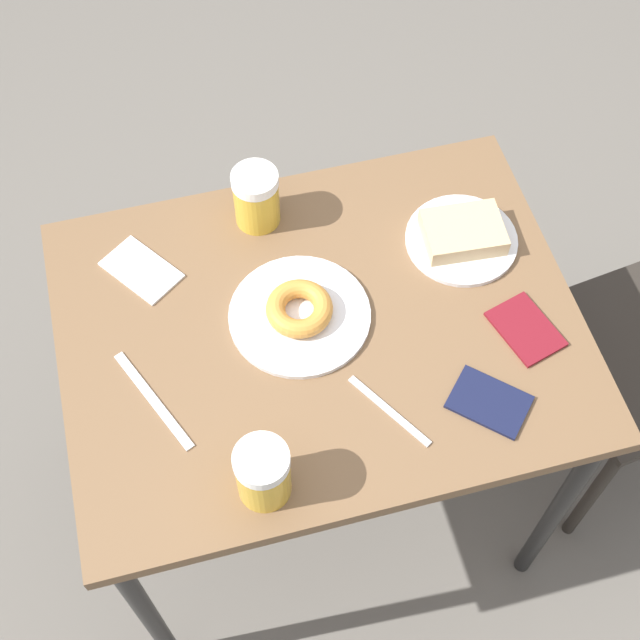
{
  "coord_description": "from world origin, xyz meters",
  "views": [
    {
      "loc": [
        0.78,
        -0.2,
        2.1
      ],
      "look_at": [
        0.0,
        0.0,
        0.79
      ],
      "focal_mm": 50.0,
      "sensor_mm": 36.0,
      "label": 1
    }
  ],
  "objects_px": {
    "passport_far_edge": "(526,329)",
    "passport_near_edge": "(489,402)",
    "fork": "(389,411)",
    "knife": "(153,400)",
    "plate_with_donut": "(300,312)",
    "beer_mug_center": "(263,473)",
    "plate_with_cake": "(462,236)",
    "napkin_folded": "(141,270)",
    "beer_mug_left": "(256,198)"
  },
  "relations": [
    {
      "from": "plate_with_cake",
      "to": "fork",
      "type": "xyz_separation_m",
      "value": [
        0.3,
        -0.23,
        -0.02
      ]
    },
    {
      "from": "beer_mug_center",
      "to": "passport_far_edge",
      "type": "bearing_deg",
      "value": 108.48
    },
    {
      "from": "plate_with_cake",
      "to": "passport_near_edge",
      "type": "xyz_separation_m",
      "value": [
        0.33,
        -0.07,
        -0.01
      ]
    },
    {
      "from": "plate_with_donut",
      "to": "napkin_folded",
      "type": "relative_size",
      "value": 1.54
    },
    {
      "from": "plate_with_cake",
      "to": "passport_far_edge",
      "type": "bearing_deg",
      "value": 11.96
    },
    {
      "from": "beer_mug_left",
      "to": "fork",
      "type": "distance_m",
      "value": 0.47
    },
    {
      "from": "plate_with_cake",
      "to": "fork",
      "type": "relative_size",
      "value": 1.34
    },
    {
      "from": "fork",
      "to": "passport_near_edge",
      "type": "xyz_separation_m",
      "value": [
        0.03,
        0.16,
        0.0
      ]
    },
    {
      "from": "beer_mug_center",
      "to": "passport_near_edge",
      "type": "height_order",
      "value": "beer_mug_center"
    },
    {
      "from": "knife",
      "to": "plate_with_donut",
      "type": "bearing_deg",
      "value": 109.63
    },
    {
      "from": "beer_mug_left",
      "to": "passport_near_edge",
      "type": "relative_size",
      "value": 0.79
    },
    {
      "from": "passport_far_edge",
      "to": "passport_near_edge",
      "type": "bearing_deg",
      "value": -43.36
    },
    {
      "from": "knife",
      "to": "passport_far_edge",
      "type": "distance_m",
      "value": 0.65
    },
    {
      "from": "plate_with_cake",
      "to": "beer_mug_left",
      "type": "xyz_separation_m",
      "value": [
        -0.15,
        -0.35,
        0.04
      ]
    },
    {
      "from": "beer_mug_left",
      "to": "knife",
      "type": "xyz_separation_m",
      "value": [
        0.33,
        -0.25,
        -0.06
      ]
    },
    {
      "from": "napkin_folded",
      "to": "knife",
      "type": "bearing_deg",
      "value": -4.37
    },
    {
      "from": "fork",
      "to": "knife",
      "type": "relative_size",
      "value": 0.74
    },
    {
      "from": "beer_mug_left",
      "to": "knife",
      "type": "bearing_deg",
      "value": -37.29
    },
    {
      "from": "beer_mug_left",
      "to": "knife",
      "type": "relative_size",
      "value": 0.58
    },
    {
      "from": "passport_far_edge",
      "to": "napkin_folded",
      "type": "bearing_deg",
      "value": -115.06
    },
    {
      "from": "plate_with_donut",
      "to": "beer_mug_center",
      "type": "relative_size",
      "value": 2.07
    },
    {
      "from": "beer_mug_left",
      "to": "passport_far_edge",
      "type": "xyz_separation_m",
      "value": [
        0.36,
        0.4,
        -0.06
      ]
    },
    {
      "from": "beer_mug_center",
      "to": "fork",
      "type": "bearing_deg",
      "value": 108.95
    },
    {
      "from": "plate_with_cake",
      "to": "plate_with_donut",
      "type": "height_order",
      "value": "plate_with_cake"
    },
    {
      "from": "fork",
      "to": "passport_near_edge",
      "type": "bearing_deg",
      "value": 80.62
    },
    {
      "from": "beer_mug_left",
      "to": "passport_near_edge",
      "type": "xyz_separation_m",
      "value": [
        0.48,
        0.29,
        -0.06
      ]
    },
    {
      "from": "plate_with_donut",
      "to": "passport_far_edge",
      "type": "distance_m",
      "value": 0.4
    },
    {
      "from": "passport_near_edge",
      "to": "passport_far_edge",
      "type": "relative_size",
      "value": 1.04
    },
    {
      "from": "plate_with_cake",
      "to": "passport_near_edge",
      "type": "distance_m",
      "value": 0.33
    },
    {
      "from": "plate_with_cake",
      "to": "fork",
      "type": "bearing_deg",
      "value": -37.56
    },
    {
      "from": "knife",
      "to": "beer_mug_left",
      "type": "bearing_deg",
      "value": 142.71
    },
    {
      "from": "knife",
      "to": "beer_mug_center",
      "type": "bearing_deg",
      "value": 36.74
    },
    {
      "from": "knife",
      "to": "passport_near_edge",
      "type": "height_order",
      "value": "passport_near_edge"
    },
    {
      "from": "napkin_folded",
      "to": "passport_far_edge",
      "type": "height_order",
      "value": "passport_far_edge"
    },
    {
      "from": "beer_mug_left",
      "to": "knife",
      "type": "distance_m",
      "value": 0.42
    },
    {
      "from": "plate_with_donut",
      "to": "napkin_folded",
      "type": "bearing_deg",
      "value": -123.48
    },
    {
      "from": "passport_far_edge",
      "to": "beer_mug_center",
      "type": "bearing_deg",
      "value": -71.52
    },
    {
      "from": "plate_with_donut",
      "to": "beer_mug_center",
      "type": "height_order",
      "value": "beer_mug_center"
    },
    {
      "from": "knife",
      "to": "passport_near_edge",
      "type": "distance_m",
      "value": 0.56
    },
    {
      "from": "plate_with_donut",
      "to": "napkin_folded",
      "type": "xyz_separation_m",
      "value": [
        -0.17,
        -0.25,
        -0.01
      ]
    },
    {
      "from": "plate_with_cake",
      "to": "knife",
      "type": "xyz_separation_m",
      "value": [
        0.18,
        -0.61,
        -0.02
      ]
    },
    {
      "from": "plate_with_donut",
      "to": "napkin_folded",
      "type": "height_order",
      "value": "plate_with_donut"
    },
    {
      "from": "fork",
      "to": "passport_far_edge",
      "type": "bearing_deg",
      "value": 108.09
    },
    {
      "from": "beer_mug_center",
      "to": "fork",
      "type": "relative_size",
      "value": 0.78
    },
    {
      "from": "passport_near_edge",
      "to": "passport_far_edge",
      "type": "height_order",
      "value": "same"
    },
    {
      "from": "beer_mug_center",
      "to": "passport_far_edge",
      "type": "height_order",
      "value": "beer_mug_center"
    },
    {
      "from": "plate_with_donut",
      "to": "fork",
      "type": "xyz_separation_m",
      "value": [
        0.22,
        0.1,
        -0.01
      ]
    },
    {
      "from": "plate_with_cake",
      "to": "passport_far_edge",
      "type": "height_order",
      "value": "plate_with_cake"
    },
    {
      "from": "plate_with_cake",
      "to": "knife",
      "type": "relative_size",
      "value": 0.99
    },
    {
      "from": "beer_mug_center",
      "to": "knife",
      "type": "relative_size",
      "value": 0.58
    }
  ]
}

